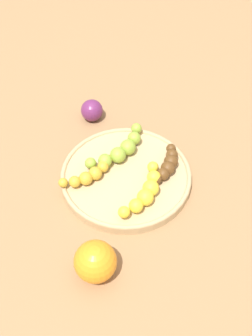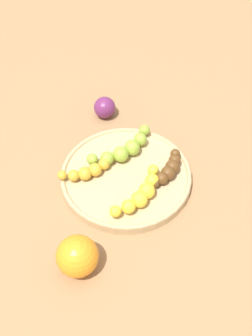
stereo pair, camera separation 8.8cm
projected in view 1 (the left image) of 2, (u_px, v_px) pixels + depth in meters
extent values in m
plane|color=#936D47|center=(126.00, 180.00, 0.91)|extent=(2.40, 2.40, 0.00)
cylinder|color=tan|center=(126.00, 177.00, 0.91)|extent=(0.27, 0.27, 0.02)
torus|color=tan|center=(126.00, 174.00, 0.90)|extent=(0.27, 0.27, 0.01)
sphere|color=#8CAD38|center=(91.00, 163.00, 0.90)|extent=(0.02, 0.02, 0.02)
sphere|color=#8CAD38|center=(105.00, 161.00, 0.90)|extent=(0.03, 0.03, 0.03)
sphere|color=#8CAD38|center=(118.00, 155.00, 0.91)|extent=(0.03, 0.03, 0.03)
sphere|color=#8CAD38|center=(128.00, 147.00, 0.93)|extent=(0.03, 0.03, 0.03)
sphere|color=#8CAD38|center=(134.00, 138.00, 0.94)|extent=(0.03, 0.03, 0.03)
sphere|color=#8CAD38|center=(136.00, 128.00, 0.96)|extent=(0.02, 0.02, 0.02)
sphere|color=gold|center=(63.00, 183.00, 0.87)|extent=(0.02, 0.02, 0.02)
sphere|color=gold|center=(75.00, 182.00, 0.87)|extent=(0.02, 0.02, 0.02)
sphere|color=gold|center=(86.00, 178.00, 0.87)|extent=(0.03, 0.03, 0.03)
sphere|color=gold|center=(95.00, 173.00, 0.88)|extent=(0.03, 0.03, 0.03)
sphere|color=gold|center=(103.00, 167.00, 0.89)|extent=(0.02, 0.02, 0.02)
sphere|color=gold|center=(108.00, 159.00, 0.91)|extent=(0.02, 0.02, 0.02)
sphere|color=yellow|center=(124.00, 212.00, 0.82)|extent=(0.02, 0.02, 0.02)
sphere|color=yellow|center=(136.00, 206.00, 0.83)|extent=(0.03, 0.03, 0.03)
sphere|color=yellow|center=(145.00, 197.00, 0.84)|extent=(0.03, 0.03, 0.03)
sphere|color=yellow|center=(151.00, 188.00, 0.85)|extent=(0.03, 0.03, 0.03)
sphere|color=yellow|center=(154.00, 177.00, 0.87)|extent=(0.03, 0.03, 0.03)
sphere|color=yellow|center=(153.00, 167.00, 0.89)|extent=(0.02, 0.02, 0.02)
sphere|color=#593819|center=(157.00, 179.00, 0.87)|extent=(0.02, 0.02, 0.02)
sphere|color=#593819|center=(163.00, 174.00, 0.88)|extent=(0.03, 0.03, 0.03)
sphere|color=#593819|center=(168.00, 168.00, 0.89)|extent=(0.03, 0.03, 0.03)
sphere|color=#593819|center=(171.00, 162.00, 0.90)|extent=(0.03, 0.03, 0.03)
sphere|color=#593819|center=(172.00, 155.00, 0.91)|extent=(0.03, 0.03, 0.03)
sphere|color=#593819|center=(171.00, 149.00, 0.93)|extent=(0.02, 0.02, 0.02)
sphere|color=orange|center=(95.00, 262.00, 0.75)|extent=(0.08, 0.08, 0.08)
sphere|color=#662659|center=(92.00, 110.00, 1.02)|extent=(0.05, 0.05, 0.05)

